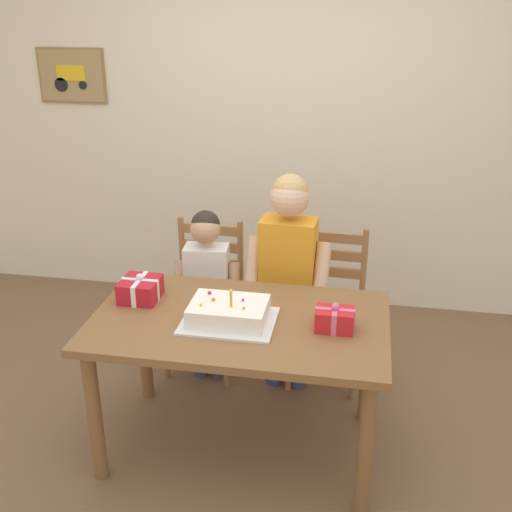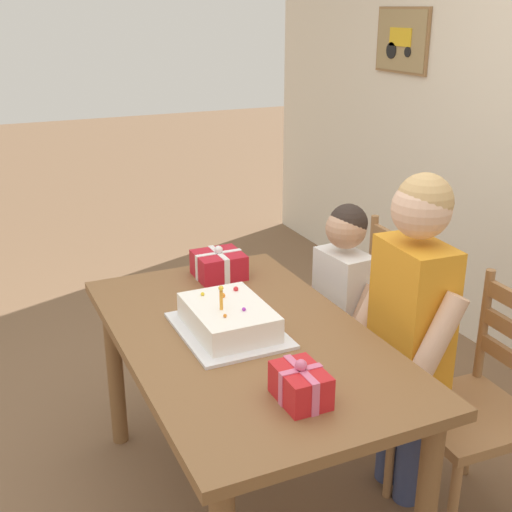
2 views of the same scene
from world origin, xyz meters
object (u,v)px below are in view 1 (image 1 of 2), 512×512
Objects in this scene: gift_box_beside_cake at (140,289)px; child_older at (288,263)px; dining_table at (240,338)px; gift_box_red_large at (335,319)px; child_younger at (207,280)px; chair_left at (205,296)px; chair_right at (328,306)px; birthday_cake at (229,313)px.

child_older reaches higher than gift_box_beside_cake.
gift_box_red_large is at bearing -2.56° from dining_table.
child_younger is at bearing 65.90° from gift_box_beside_cake.
child_younger is at bearing 141.08° from gift_box_red_large.
child_younger reaches higher than gift_box_beside_cake.
chair_right is (0.76, -0.00, 0.00)m from chair_left.
gift_box_beside_cake is (-0.54, 0.12, 0.16)m from dining_table.
chair_right is 0.70× the size of child_older.
birthday_cake is at bearing -133.63° from dining_table.
chair_right is at bearing 35.30° from gift_box_beside_cake.
gift_box_beside_cake is 0.75m from chair_left.
dining_table is at bearing -63.78° from chair_left.
dining_table is 0.87m from chair_right.
chair_left reaches higher than gift_box_beside_cake.
birthday_cake reaches higher than gift_box_red_large.
gift_box_beside_cake is 0.56m from child_younger.
child_younger reaches higher than chair_left.
chair_right is at bearing 62.46° from birthday_cake.
chair_left is (0.16, 0.65, -0.34)m from gift_box_beside_cake.
child_older is at bearing -144.39° from chair_right.
dining_table is 1.54× the size of chair_left.
dining_table is 0.17m from birthday_cake.
birthday_cake is 0.48× the size of chair_left.
birthday_cake is 0.48× the size of chair_right.
chair_right is 0.74m from child_younger.
child_younger is at bearing -167.01° from chair_right.
child_older is (0.53, -0.16, 0.33)m from chair_left.
dining_table is 7.79× the size of gift_box_red_large.
chair_right is at bearing 63.57° from dining_table.
child_younger is (-0.32, 0.60, 0.00)m from dining_table.
chair_left is 0.70× the size of child_older.
gift_box_beside_cake is at bearing -103.84° from chair_left.
dining_table is 0.57m from gift_box_beside_cake.
dining_table is 3.23× the size of birthday_cake.
birthday_cake reaches higher than dining_table.
gift_box_beside_cake reaches higher than dining_table.
gift_box_beside_cake is 0.22× the size of chair_left.
child_younger is (-0.77, 0.62, -0.16)m from gift_box_red_large.
chair_right is (0.92, 0.65, -0.34)m from gift_box_beside_cake.
birthday_cake is at bearing -17.82° from gift_box_beside_cake.
chair_right reaches higher than gift_box_red_large.
chair_left is at bearing 109.90° from child_younger.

